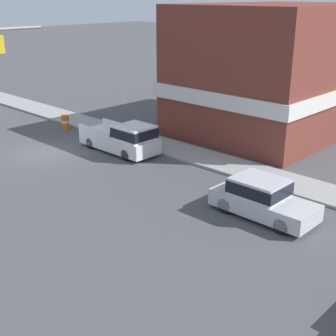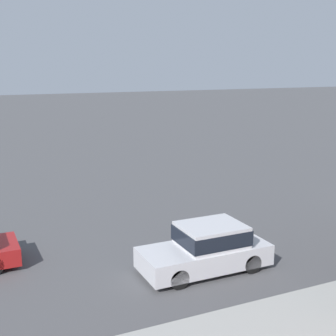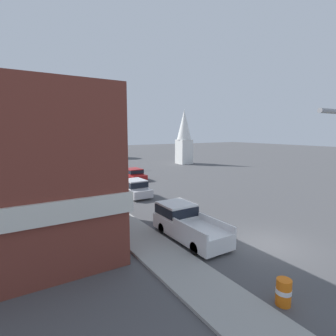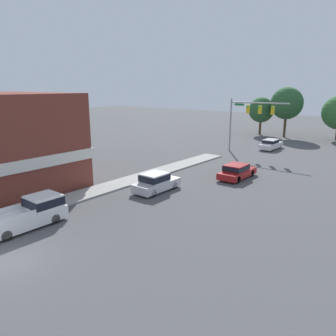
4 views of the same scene
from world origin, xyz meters
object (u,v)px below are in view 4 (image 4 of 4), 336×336
Objects in this scene: pickup_truck_parked at (31,213)px; car_distant at (271,144)px; car_lead at (156,182)px; car_oncoming at (237,171)px.

car_distant is at bearing 87.28° from pickup_truck_parked.
car_lead is 10.66m from pickup_truck_parked.
car_distant is (-3.39, 17.12, 0.01)m from car_oncoming.
car_lead reaches higher than car_distant.
car_distant is at bearing 89.66° from car_lead.
car_distant is at bearing -78.78° from car_oncoming.
pickup_truck_parked reaches higher than car_oncoming.
car_oncoming is 17.45m from car_distant.
car_lead is at bearing -90.34° from car_distant.
car_oncoming is 0.92× the size of pickup_truck_parked.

